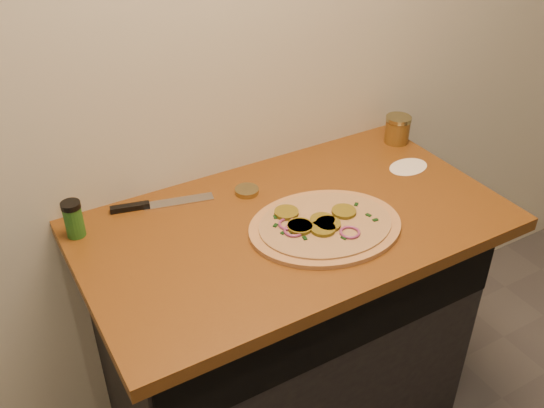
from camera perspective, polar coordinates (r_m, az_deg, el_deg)
cabinet at (r=2.04m, az=1.26°, el=-11.77°), size 1.10×0.60×0.86m
countertop at (r=1.72m, az=1.96°, el=-1.87°), size 1.20×0.70×0.04m
pizza at (r=1.67m, az=4.91°, el=-2.03°), size 0.49×0.49×0.03m
chefs_knife at (r=1.79m, az=-11.13°, el=-0.05°), size 0.30×0.10×0.02m
mason_jar_lid at (r=1.82m, az=-2.39°, el=1.24°), size 0.09×0.09×0.02m
salsa_jar at (r=2.13m, az=11.72°, el=6.90°), size 0.09×0.09×0.09m
spice_shaker at (r=1.70m, az=-18.18°, el=-1.35°), size 0.05×0.05×0.11m
flour_spill at (r=2.00m, az=12.71°, el=3.43°), size 0.15×0.15×0.00m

